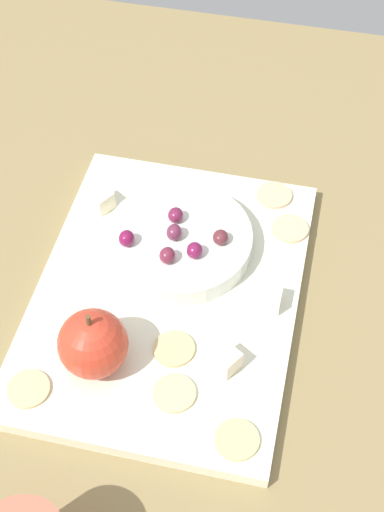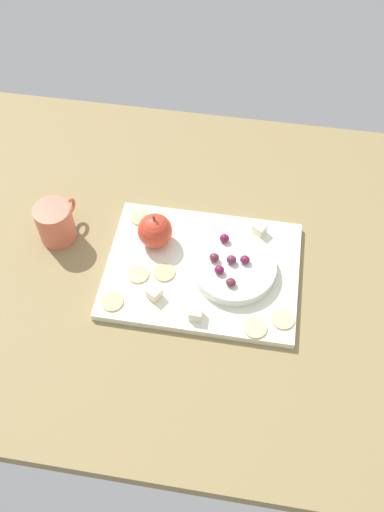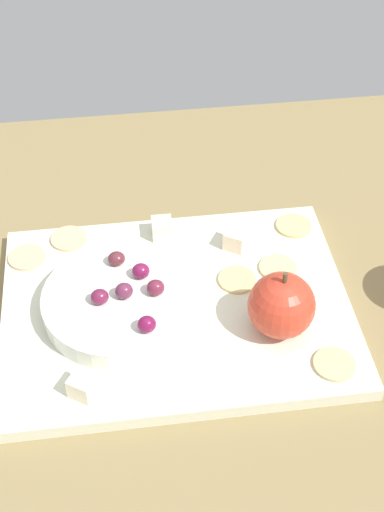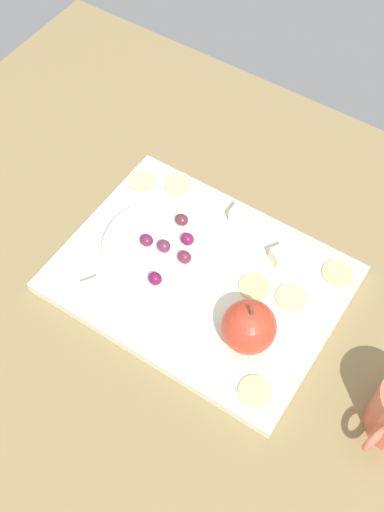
{
  "view_description": "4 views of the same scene",
  "coord_description": "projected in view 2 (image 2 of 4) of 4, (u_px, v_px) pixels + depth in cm",
  "views": [
    {
      "loc": [
        -42.62,
        -16.57,
        72.39
      ],
      "look_at": [
        7.61,
        -5.36,
        8.52
      ],
      "focal_mm": 52.71,
      "sensor_mm": 36.0,
      "label": 1
    },
    {
      "loc": [
        12.84,
        -65.45,
        97.11
      ],
      "look_at": [
        2.88,
        -4.13,
        10.09
      ],
      "focal_mm": 38.88,
      "sensor_mm": 36.0,
      "label": 2
    },
    {
      "loc": [
        10.03,
        49.49,
        63.87
      ],
      "look_at": [
        2.68,
        -6.12,
        9.48
      ],
      "focal_mm": 49.69,
      "sensor_mm": 36.0,
      "label": 3
    },
    {
      "loc": [
        -20.79,
        37.85,
        82.39
      ],
      "look_at": [
        6.56,
        -3.8,
        7.94
      ],
      "focal_mm": 45.86,
      "sensor_mm": 36.0,
      "label": 4
    }
  ],
  "objects": [
    {
      "name": "grape_1",
      "position": [
        231.0,
        260.0,
        1.08
      ],
      "size": [
        1.94,
        1.74,
        1.81
      ],
      "primitive_type": "ellipsoid",
      "color": "#662944",
      "rests_on": "serving_dish"
    },
    {
      "name": "cracker_3",
      "position": [
        283.0,
        319.0,
        1.04
      ],
      "size": [
        4.36,
        4.36,
        0.4
      ],
      "primitive_type": "cylinder",
      "color": "#E2B58A",
      "rests_on": "platter"
    },
    {
      "name": "cup",
      "position": [
        56.0,
        223.0,
        1.14
      ],
      "size": [
        7.63,
        10.63,
        8.87
      ],
      "color": "#D3644A",
      "rests_on": "table"
    },
    {
      "name": "cracker_5",
      "position": [
        112.0,
        302.0,
        1.06
      ],
      "size": [
        4.36,
        4.36,
        0.4
      ],
      "primitive_type": "cylinder",
      "color": "#D6C47F",
      "rests_on": "platter"
    },
    {
      "name": "cracker_1",
      "position": [
        164.0,
        272.0,
        1.1
      ],
      "size": [
        4.36,
        4.36,
        0.4
      ],
      "primitive_type": "cylinder",
      "color": "#D8BD7E",
      "rests_on": "platter"
    },
    {
      "name": "cracker_2",
      "position": [
        140.0,
        217.0,
        1.19
      ],
      "size": [
        4.36,
        4.36,
        0.4
      ],
      "primitive_type": "cylinder",
      "color": "#D2C085",
      "rests_on": "platter"
    },
    {
      "name": "cheese_cube_1",
      "position": [
        154.0,
        293.0,
        1.06
      ],
      "size": [
        3.32,
        3.32,
        2.41
      ],
      "primitive_type": "cube",
      "rotation": [
        0.0,
        0.0,
        1.02
      ],
      "color": "#F9E0BD",
      "rests_on": "platter"
    },
    {
      "name": "grape_5",
      "position": [
        245.0,
        260.0,
        1.08
      ],
      "size": [
        1.94,
        1.74,
        1.69
      ],
      "primitive_type": "ellipsoid",
      "color": "maroon",
      "rests_on": "serving_dish"
    },
    {
      "name": "grape_4",
      "position": [
        214.0,
        257.0,
        1.09
      ],
      "size": [
        1.94,
        1.74,
        1.8
      ],
      "primitive_type": "ellipsoid",
      "color": "maroon",
      "rests_on": "serving_dish"
    },
    {
      "name": "grape_0",
      "position": [
        219.0,
        270.0,
        1.07
      ],
      "size": [
        1.94,
        1.74,
        1.75
      ],
      "primitive_type": "ellipsoid",
      "color": "maroon",
      "rests_on": "serving_dish"
    },
    {
      "name": "cheese_cube_2",
      "position": [
        259.0,
        229.0,
        1.15
      ],
      "size": [
        3.33,
        3.33,
        2.41
      ],
      "primitive_type": "cube",
      "rotation": [
        0.0,
        0.0,
        1.0
      ],
      "color": "#F8E9C6",
      "rests_on": "platter"
    },
    {
      "name": "table",
      "position": [
        182.0,
        261.0,
        1.16
      ],
      "size": [
        121.25,
        89.67,
        3.55
      ],
      "primitive_type": "cube",
      "color": "olive",
      "rests_on": "ground"
    },
    {
      "name": "platter",
      "position": [
        202.0,
        270.0,
        1.12
      ],
      "size": [
        38.52,
        28.72,
        1.68
      ],
      "primitive_type": "cube",
      "color": "silver",
      "rests_on": "table"
    },
    {
      "name": "apple_whole",
      "position": [
        155.0,
        231.0,
        1.12
      ],
      "size": [
        7.14,
        7.14,
        7.14
      ],
      "primitive_type": "sphere",
      "color": "red",
      "rests_on": "platter"
    },
    {
      "name": "serving_dish",
      "position": [
        234.0,
        268.0,
        1.1
      ],
      "size": [
        16.84,
        16.84,
        2.45
      ],
      "primitive_type": "cylinder",
      "color": "silver",
      "rests_on": "platter"
    },
    {
      "name": "cheese_cube_0",
      "position": [
        196.0,
        313.0,
        1.04
      ],
      "size": [
        2.44,
        2.44,
        2.41
      ],
      "primitive_type": "cube",
      "rotation": [
        0.0,
        0.0,
        1.56
      ],
      "color": "white",
      "rests_on": "platter"
    },
    {
      "name": "cracker_4",
      "position": [
        138.0,
        274.0,
        1.1
      ],
      "size": [
        4.36,
        4.36,
        0.4
      ],
      "primitive_type": "cylinder",
      "color": "#D8C389",
      "rests_on": "platter"
    },
    {
      "name": "grape_2",
      "position": [
        224.0,
        238.0,
        1.11
      ],
      "size": [
        1.94,
        1.74,
        1.82
      ],
      "primitive_type": "ellipsoid",
      "color": "maroon",
      "rests_on": "serving_dish"
    },
    {
      "name": "apple_stem",
      "position": [
        154.0,
        218.0,
        1.09
      ],
      "size": [
        0.5,
        0.5,
        1.2
      ],
      "primitive_type": "cylinder",
      "color": "brown",
      "rests_on": "apple_whole"
    },
    {
      "name": "cracker_0",
      "position": [
        255.0,
        328.0,
        1.03
      ],
      "size": [
        4.36,
        4.36,
        0.4
      ],
      "primitive_type": "cylinder",
      "color": "#E4B88B",
      "rests_on": "platter"
    },
    {
      "name": "grape_3",
      "position": [
        231.0,
        282.0,
        1.05
      ],
      "size": [
        1.94,
        1.74,
        1.56
      ],
      "primitive_type": "ellipsoid",
      "color": "maroon",
      "rests_on": "serving_dish"
    }
  ]
}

